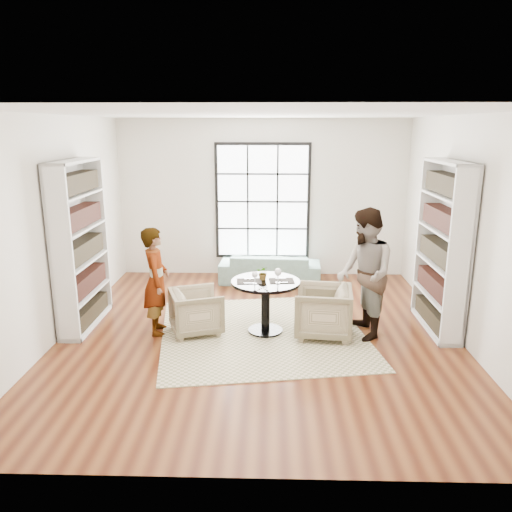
{
  "coord_description": "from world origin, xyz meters",
  "views": [
    {
      "loc": [
        0.15,
        -6.55,
        2.84
      ],
      "look_at": [
        -0.05,
        0.4,
        1.03
      ],
      "focal_mm": 35.0,
      "sensor_mm": 36.0,
      "label": 1
    }
  ],
  "objects_px": {
    "pedestal_table": "(266,295)",
    "armchair_left": "(196,311)",
    "wine_glass_left": "(255,275)",
    "person_left": "(156,281)",
    "flower_centerpiece": "(263,273)",
    "wine_glass_right": "(278,272)",
    "person_right": "(365,274)",
    "armchair_right": "(323,311)",
    "sofa": "(270,268)"
  },
  "relations": [
    {
      "from": "wine_glass_left",
      "to": "wine_glass_right",
      "type": "bearing_deg",
      "value": 7.19
    },
    {
      "from": "armchair_left",
      "to": "armchair_right",
      "type": "xyz_separation_m",
      "value": [
        1.77,
        -0.05,
        0.04
      ]
    },
    {
      "from": "flower_centerpiece",
      "to": "armchair_left",
      "type": "bearing_deg",
      "value": -174.72
    },
    {
      "from": "flower_centerpiece",
      "to": "wine_glass_left",
      "type": "bearing_deg",
      "value": -119.38
    },
    {
      "from": "pedestal_table",
      "to": "armchair_left",
      "type": "distance_m",
      "value": 1.0
    },
    {
      "from": "wine_glass_left",
      "to": "wine_glass_right",
      "type": "distance_m",
      "value": 0.32
    },
    {
      "from": "pedestal_table",
      "to": "wine_glass_left",
      "type": "xyz_separation_m",
      "value": [
        -0.15,
        -0.15,
        0.34
      ]
    },
    {
      "from": "armchair_right",
      "to": "wine_glass_left",
      "type": "xyz_separation_m",
      "value": [
        -0.94,
        -0.06,
        0.54
      ]
    },
    {
      "from": "armchair_left",
      "to": "wine_glass_right",
      "type": "xyz_separation_m",
      "value": [
        1.14,
        -0.07,
        0.6
      ]
    },
    {
      "from": "pedestal_table",
      "to": "flower_centerpiece",
      "type": "xyz_separation_m",
      "value": [
        -0.03,
        0.05,
        0.31
      ]
    },
    {
      "from": "person_left",
      "to": "wine_glass_left",
      "type": "bearing_deg",
      "value": -103.69
    },
    {
      "from": "armchair_right",
      "to": "wine_glass_left",
      "type": "relative_size",
      "value": 4.39
    },
    {
      "from": "person_left",
      "to": "pedestal_table",
      "type": "bearing_deg",
      "value": -97.72
    },
    {
      "from": "sofa",
      "to": "wine_glass_right",
      "type": "height_order",
      "value": "wine_glass_right"
    },
    {
      "from": "armchair_left",
      "to": "armchair_right",
      "type": "distance_m",
      "value": 1.77
    },
    {
      "from": "person_right",
      "to": "wine_glass_left",
      "type": "bearing_deg",
      "value": -95.54
    },
    {
      "from": "person_right",
      "to": "flower_centerpiece",
      "type": "bearing_deg",
      "value": -103.67
    },
    {
      "from": "person_left",
      "to": "wine_glass_right",
      "type": "distance_m",
      "value": 1.7
    },
    {
      "from": "armchair_left",
      "to": "wine_glass_right",
      "type": "bearing_deg",
      "value": -113.4
    },
    {
      "from": "sofa",
      "to": "armchair_left",
      "type": "height_order",
      "value": "armchair_left"
    },
    {
      "from": "armchair_right",
      "to": "wine_glass_left",
      "type": "height_order",
      "value": "wine_glass_left"
    },
    {
      "from": "person_left",
      "to": "person_right",
      "type": "xyz_separation_m",
      "value": [
        2.87,
        -0.05,
        0.14
      ]
    },
    {
      "from": "sofa",
      "to": "armchair_right",
      "type": "distance_m",
      "value": 2.58
    },
    {
      "from": "wine_glass_right",
      "to": "flower_centerpiece",
      "type": "xyz_separation_m",
      "value": [
        -0.2,
        0.16,
        -0.05
      ]
    },
    {
      "from": "pedestal_table",
      "to": "person_right",
      "type": "xyz_separation_m",
      "value": [
        1.35,
        -0.09,
        0.34
      ]
    },
    {
      "from": "pedestal_table",
      "to": "armchair_left",
      "type": "bearing_deg",
      "value": -178.04
    },
    {
      "from": "pedestal_table",
      "to": "sofa",
      "type": "relative_size",
      "value": 0.51
    },
    {
      "from": "person_right",
      "to": "pedestal_table",
      "type": "bearing_deg",
      "value": -101.54
    },
    {
      "from": "wine_glass_left",
      "to": "wine_glass_right",
      "type": "height_order",
      "value": "wine_glass_right"
    },
    {
      "from": "armchair_right",
      "to": "flower_centerpiece",
      "type": "relative_size",
      "value": 3.86
    },
    {
      "from": "person_right",
      "to": "sofa",
      "type": "bearing_deg",
      "value": -160.32
    },
    {
      "from": "person_left",
      "to": "wine_glass_right",
      "type": "xyz_separation_m",
      "value": [
        1.69,
        -0.07,
        0.16
      ]
    },
    {
      "from": "wine_glass_left",
      "to": "person_left",
      "type": "bearing_deg",
      "value": 175.28
    },
    {
      "from": "flower_centerpiece",
      "to": "sofa",
      "type": "bearing_deg",
      "value": 87.71
    },
    {
      "from": "person_left",
      "to": "wine_glass_left",
      "type": "height_order",
      "value": "person_left"
    },
    {
      "from": "sofa",
      "to": "wine_glass_right",
      "type": "relative_size",
      "value": 8.74
    },
    {
      "from": "flower_centerpiece",
      "to": "wine_glass_right",
      "type": "bearing_deg",
      "value": -38.53
    },
    {
      "from": "wine_glass_left",
      "to": "wine_glass_right",
      "type": "relative_size",
      "value": 0.83
    },
    {
      "from": "armchair_left",
      "to": "wine_glass_left",
      "type": "height_order",
      "value": "wine_glass_left"
    },
    {
      "from": "person_right",
      "to": "wine_glass_left",
      "type": "relative_size",
      "value": 10.16
    },
    {
      "from": "person_right",
      "to": "person_left",
      "type": "bearing_deg",
      "value": -98.9
    },
    {
      "from": "pedestal_table",
      "to": "wine_glass_right",
      "type": "height_order",
      "value": "wine_glass_right"
    },
    {
      "from": "armchair_right",
      "to": "person_left",
      "type": "relative_size",
      "value": 0.51
    },
    {
      "from": "armchair_right",
      "to": "flower_centerpiece",
      "type": "xyz_separation_m",
      "value": [
        -0.83,
        0.14,
        0.51
      ]
    },
    {
      "from": "sofa",
      "to": "flower_centerpiece",
      "type": "relative_size",
      "value": 9.26
    },
    {
      "from": "armchair_right",
      "to": "person_right",
      "type": "distance_m",
      "value": 0.77
    },
    {
      "from": "pedestal_table",
      "to": "person_right",
      "type": "height_order",
      "value": "person_right"
    },
    {
      "from": "armchair_right",
      "to": "armchair_left",
      "type": "bearing_deg",
      "value": -85.05
    },
    {
      "from": "person_right",
      "to": "armchair_left",
      "type": "bearing_deg",
      "value": -99.16
    },
    {
      "from": "pedestal_table",
      "to": "wine_glass_left",
      "type": "height_order",
      "value": "wine_glass_left"
    }
  ]
}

